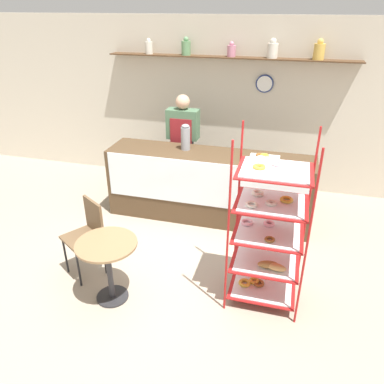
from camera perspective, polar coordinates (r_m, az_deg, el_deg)
The scene contains 9 objects.
ground_plane at distance 4.50m, azimuth -1.69°, elevation -12.45°, with size 14.00×14.00×0.00m, color gray.
back_wall at distance 6.32m, azimuth 5.59°, elevation 13.22°, with size 10.00×0.30×2.70m.
display_counter at distance 5.36m, azimuth 2.56°, elevation 0.89°, with size 2.88×0.65×1.00m.
pastry_rack at distance 3.81m, azimuth 11.46°, elevation -6.18°, with size 0.73×0.61×1.84m.
person_worker at distance 5.82m, azimuth -1.36°, elevation 7.31°, with size 0.48×0.23×1.66m.
cafe_table at distance 3.97m, azimuth -12.70°, elevation -9.73°, with size 0.62×0.62×0.71m.
cafe_chair at distance 4.40m, azimuth -15.57°, elevation -5.54°, with size 0.52×0.52×0.90m.
coffee_carafe at distance 5.26m, azimuth -0.99°, elevation 8.34°, with size 0.13×0.13×0.36m.
donut_tray_counter at distance 5.05m, azimuth 11.01°, elevation 5.13°, with size 0.39×0.29×0.05m.
Camera 1 is at (1.05, -3.32, 2.85)m, focal length 35.00 mm.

